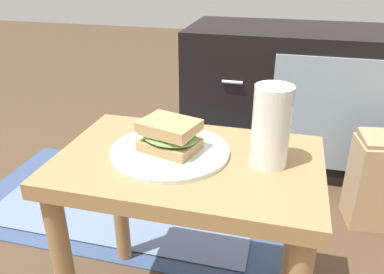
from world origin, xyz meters
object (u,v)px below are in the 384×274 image
Objects in this scene: tv_cabinet at (300,97)px; sandwich_front at (170,135)px; beer_glass at (271,127)px; plate at (170,151)px.

sandwich_front is at bearing -107.11° from tv_cabinet.
sandwich_front is 0.21m from beer_glass.
beer_glass is (0.21, 0.01, 0.04)m from sandwich_front.
beer_glass is at bearing 2.18° from plate.
plate is at bearing -177.82° from beer_glass.
plate is (-0.29, -0.94, 0.17)m from tv_cabinet.
plate is 1.54× the size of beer_glass.
sandwich_front is (-0.29, -0.94, 0.21)m from tv_cabinet.
sandwich_front is at bearing -177.82° from beer_glass.
sandwich_front is 0.88× the size of beer_glass.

